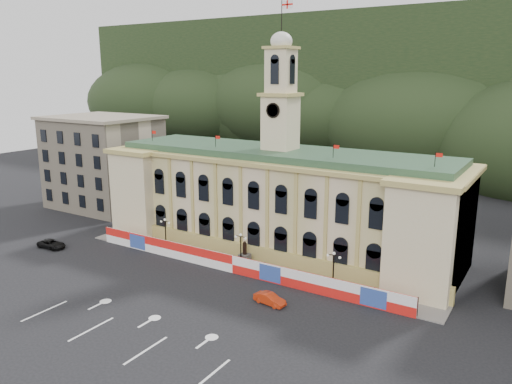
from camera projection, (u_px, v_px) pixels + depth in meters
The scene contains 13 objects.
ground at pixel (158, 316), 56.49m from camera, with size 260.00×260.00×0.00m, color black.
lane_markings at pixel (125, 335), 52.37m from camera, with size 26.00×10.00×0.02m, color white, non-canonical shape.
hill_ridge at pixel (430, 99), 152.72m from camera, with size 230.00×80.00×64.00m.
city_hall at pixel (278, 199), 77.51m from camera, with size 56.20×17.60×37.10m.
side_building_left at pixel (104, 162), 102.07m from camera, with size 21.00×17.00×18.60m.
hoarding_fence at pixel (233, 264), 68.62m from camera, with size 50.00×0.44×2.50m.
pavement at pixel (244, 266), 71.13m from camera, with size 56.00×5.50×0.16m, color slate.
statue at pixel (245, 258), 71.08m from camera, with size 1.40×1.40×3.72m.
lamp_left at pixel (165, 231), 77.04m from camera, with size 1.96×0.44×5.15m.
lamp_center at pixel (241, 248), 69.82m from camera, with size 1.96×0.44×5.15m.
lamp_right at pixel (333, 267), 62.60m from camera, with size 1.96×0.44×5.15m.
red_sedan at pixel (270, 299), 59.30m from camera, with size 4.22×1.93×1.34m, color red.
black_suv at pixel (52, 244), 78.55m from camera, with size 4.93×2.49×1.34m, color black.
Camera 1 is at (36.87, -38.00, 26.66)m, focal length 35.00 mm.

